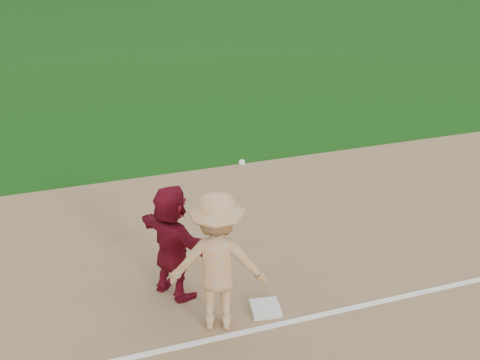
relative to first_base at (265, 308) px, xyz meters
name	(u,v)px	position (x,y,z in m)	size (l,w,h in m)	color
ground	(271,293)	(0.27, 0.43, -0.07)	(160.00, 160.00, 0.00)	#11430C
foul_line	(292,322)	(0.27, -0.37, -0.04)	(60.00, 0.10, 0.01)	white
first_base	(265,308)	(0.00, 0.00, 0.00)	(0.42, 0.42, 0.09)	silver
base_runner	(172,242)	(-1.16, 0.90, 0.87)	(1.70, 0.54, 1.84)	maroon
first_base_play	(217,262)	(-0.75, -0.05, 1.00)	(1.53, 1.18, 2.41)	#ACACAE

